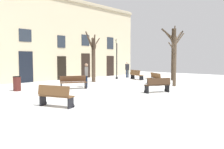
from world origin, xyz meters
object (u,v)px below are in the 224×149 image
Objects in this scene: litter_bin at (17,84)px; bench_facing_shops at (154,79)px; bench_near_lamp at (55,96)px; tree_center at (173,52)px; bench_back_to_back_right at (136,75)px; tree_near_facade at (175,58)px; person_crossing_plaza at (127,69)px; person_strolling at (86,74)px; streetlamp at (117,55)px; bench_back_to_back_left at (73,82)px; tree_foreground at (93,57)px; bench_far_corner at (158,85)px.

litter_bin is 0.53× the size of bench_facing_shops.
litter_bin is 5.90m from bench_near_lamp.
tree_center is 2.82× the size of bench_back_to_back_right.
person_crossing_plaza is at bearing 63.72° from tree_near_facade.
person_strolling reaches higher than bench_back_to_back_right.
bench_back_to_back_right is at bearing 90.08° from person_crossing_plaza.
streetlamp reaches higher than person_crossing_plaza.
person_strolling is (-4.64, 2.55, 0.46)m from bench_facing_shops.
tree_center is at bearing 120.15° from person_strolling.
tree_near_facade is 7.43m from bench_back_to_back_left.
person_crossing_plaza is (12.49, 1.32, 0.48)m from litter_bin.
streetlamp is 2.74m from bench_back_to_back_right.
tree_foreground is at bearing -173.46° from streetlamp.
person_crossing_plaza is (2.10, 0.37, -1.46)m from streetlamp.
tree_near_facade is 2.55× the size of bench_near_lamp.
tree_center reaches higher than bench_near_lamp.
tree_center is 4.03m from bench_back_to_back_right.
bench_near_lamp is at bearing 178.98° from tree_near_facade.
bench_facing_shops is at bearing 95.51° from tree_near_facade.
bench_back_to_back_left is 10.07m from person_crossing_plaza.
bench_near_lamp is (-9.79, -1.45, 0.00)m from bench_facing_shops.
tree_center is 5.34m from person_crossing_plaza.
bench_near_lamp is at bearing -149.48° from streetlamp.
person_crossing_plaza is (8.41, 3.13, 0.02)m from person_strolling.
litter_bin is 0.54× the size of person_strolling.
bench_facing_shops reaches higher than bench_far_corner.
person_strolling is 0.99× the size of person_crossing_plaza.
bench_near_lamp is 15.32m from person_crossing_plaza.
litter_bin is at bearing -175.45° from tree_foreground.
bench_near_lamp is (-7.98, -6.35, -1.68)m from tree_foreground.
tree_foreground is 6.82m from tree_near_facade.
tree_center is 9.23m from person_strolling.
tree_near_facade is 2.26m from bench_facing_shops.
bench_far_corner is at bearing 158.12° from bench_back_to_back_right.
streetlamp is 10.61m from litter_bin.
bench_back_to_back_right is at bearing -109.18° from bench_far_corner.
tree_center is 3.26× the size of bench_near_lamp.
bench_back_to_back_left is at bearing -159.64° from streetlamp.
bench_back_to_back_left is 1.24m from person_strolling.
litter_bin is at bearing -174.78° from streetlamp.
tree_foreground is 1.08× the size of streetlamp.
tree_center is at bearing 17.53° from bench_back_to_back_left.
bench_far_corner is 6.38m from bench_near_lamp.
bench_far_corner is at bearing -20.38° from bench_facing_shops.
streetlamp is 2.49× the size of bench_near_lamp.
tree_foreground is 2.53× the size of person_strolling.
streetlamp is 9.50m from bench_far_corner.
litter_bin reaches higher than bench_facing_shops.
tree_near_facade is 1.02× the size of streetlamp.
person_strolling is at bearing -140.26° from tree_foreground.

